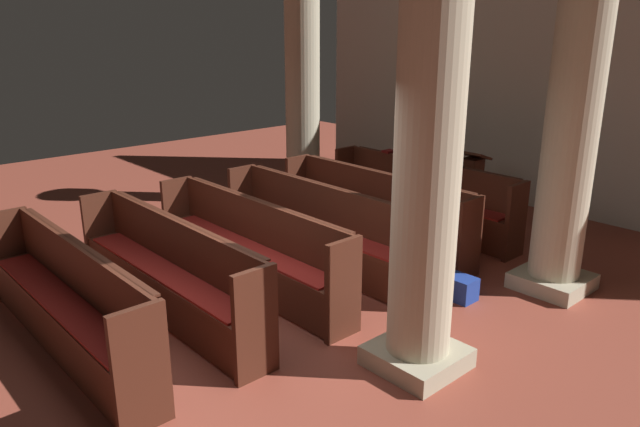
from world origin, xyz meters
name	(u,v)px	position (x,y,z in m)	size (l,w,h in m)	color
ground_plane	(246,329)	(0.00, 0.00, 0.00)	(19.20, 19.20, 0.00)	brown
back_wall	(564,69)	(0.00, 6.08, 2.25)	(10.00, 0.16, 4.50)	beige
pew_row_0	(421,194)	(-0.78, 3.71, 0.53)	(3.16, 0.46, 1.01)	#4C2316
pew_row_1	(373,208)	(-0.78, 2.68, 0.53)	(3.16, 0.46, 1.01)	#4C2316
pew_row_2	(317,225)	(-0.78, 1.65, 0.53)	(3.16, 0.47, 1.01)	#4C2316
pew_row_3	(249,244)	(-0.78, 0.62, 0.53)	(3.16, 0.46, 1.01)	#4C2316
pew_row_4	(167,268)	(-0.78, -0.41, 0.53)	(3.16, 0.46, 1.01)	#4C2316
pew_row_5	(65,297)	(-0.78, -1.43, 0.53)	(3.16, 0.47, 1.01)	#4C2316
pillar_aisle_side	(573,116)	(1.57, 3.18, 1.98)	(0.82, 0.82, 3.81)	tan
pillar_far_side	(302,84)	(-3.09, 3.41, 1.98)	(0.82, 0.82, 3.81)	tan
pillar_aisle_rear	(428,147)	(1.57, 0.73, 1.98)	(0.80, 0.80, 3.81)	tan
lectern	(470,190)	(-0.61, 4.70, 0.45)	(0.48, 0.45, 1.08)	#492215
hymn_book	(389,151)	(-1.60, 3.89, 1.02)	(0.14, 0.18, 0.03)	maroon
kneeler_box_blue	(458,287)	(1.01, 2.15, 0.13)	(0.39, 0.25, 0.26)	navy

